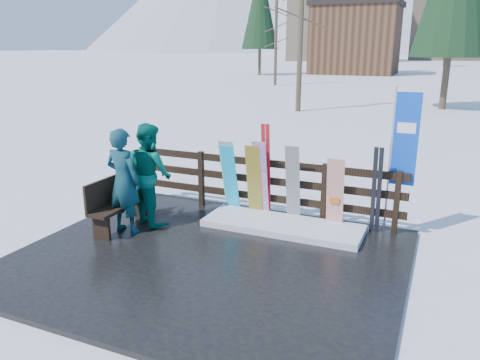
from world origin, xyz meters
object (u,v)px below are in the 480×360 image
at_px(bench, 119,200).
at_px(rental_flag, 402,145).
at_px(snowboard_4, 293,184).
at_px(snowboard_5, 335,194).
at_px(snowboard_1, 230,177).
at_px(person_front, 123,181).
at_px(person_back, 150,174).
at_px(snowboard_3, 261,180).
at_px(snowboard_0, 230,179).
at_px(snowboard_2, 254,181).

distance_m(bench, rental_flag, 5.12).
relative_size(bench, rental_flag, 0.58).
xyz_separation_m(bench, snowboard_4, (2.85, 1.50, 0.24)).
distance_m(bench, snowboard_5, 3.94).
xyz_separation_m(bench, snowboard_1, (1.54, 1.50, 0.24)).
relative_size(rental_flag, person_front, 1.38).
xyz_separation_m(snowboard_4, snowboard_5, (0.80, 0.00, -0.09)).
distance_m(person_front, person_back, 0.59).
bearing_deg(snowboard_3, rental_flag, 6.23).
distance_m(snowboard_5, person_back, 3.42).
bearing_deg(snowboard_0, snowboard_4, 0.00).
xyz_separation_m(snowboard_0, rental_flag, (3.11, 0.27, 0.90)).
bearing_deg(person_back, snowboard_4, -130.59).
distance_m(snowboard_5, person_front, 3.78).
height_order(snowboard_5, rental_flag, rental_flag).
bearing_deg(person_back, snowboard_3, -123.57).
bearing_deg(rental_flag, person_back, -162.74).
bearing_deg(snowboard_3, snowboard_4, 0.00).
distance_m(bench, snowboard_2, 2.56).
bearing_deg(snowboard_2, snowboard_0, 180.00).
distance_m(snowboard_4, person_front, 3.08).
relative_size(snowboard_3, person_front, 0.83).
bearing_deg(snowboard_4, rental_flag, 8.38).
height_order(person_front, person_back, person_back).
bearing_deg(snowboard_1, person_back, -137.12).
distance_m(snowboard_4, snowboard_5, 0.80).
distance_m(snowboard_0, rental_flag, 3.25).
relative_size(snowboard_0, person_back, 0.76).
distance_m(snowboard_1, person_back, 1.57).
bearing_deg(snowboard_0, rental_flag, 4.96).
height_order(snowboard_0, person_front, person_front).
xyz_separation_m(snowboard_1, person_front, (-1.30, -1.63, 0.19)).
bearing_deg(snowboard_5, bench, -157.67).
relative_size(bench, snowboard_5, 1.12).
distance_m(bench, snowboard_4, 3.22).
bearing_deg(snowboard_5, snowboard_4, 180.00).
bearing_deg(person_back, snowboard_0, -111.63).
distance_m(snowboard_4, rental_flag, 2.04).
xyz_separation_m(bench, snowboard_0, (1.56, 1.50, 0.19)).
bearing_deg(bench, person_front, -28.48).
xyz_separation_m(bench, person_back, (0.40, 0.44, 0.44)).
relative_size(snowboard_0, snowboard_2, 0.99).
relative_size(bench, snowboard_4, 0.99).
bearing_deg(rental_flag, snowboard_2, -174.09).
height_order(snowboard_1, snowboard_3, snowboard_3).
height_order(snowboard_0, snowboard_2, snowboard_2).
relative_size(snowboard_1, person_back, 0.81).
xyz_separation_m(snowboard_1, snowboard_2, (0.53, 0.00, -0.03)).
bearing_deg(snowboard_2, bench, -144.12).
height_order(bench, snowboard_4, snowboard_4).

